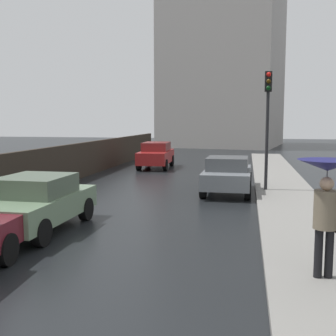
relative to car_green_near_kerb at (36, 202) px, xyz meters
name	(u,v)px	position (x,y,z in m)	size (l,w,h in m)	color
car_green_near_kerb	(36,202)	(0.00, 0.00, 0.00)	(1.91, 3.86, 1.40)	slate
car_grey_mid_road	(228,174)	(4.54, 6.37, 0.01)	(1.84, 3.87, 1.41)	slate
car_red_far_ahead	(156,155)	(0.04, 14.13, 0.06)	(1.84, 4.00, 1.50)	maroon
pedestrian_with_umbrella_near	(327,190)	(6.57, -2.42, 0.93)	(0.98, 0.98, 2.01)	black
traffic_light	(268,109)	(5.99, 6.68, 2.50)	(0.26, 0.39, 4.46)	black
distant_tower	(225,40)	(2.68, 36.60, 10.54)	(13.40, 13.79, 22.54)	#9E9993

